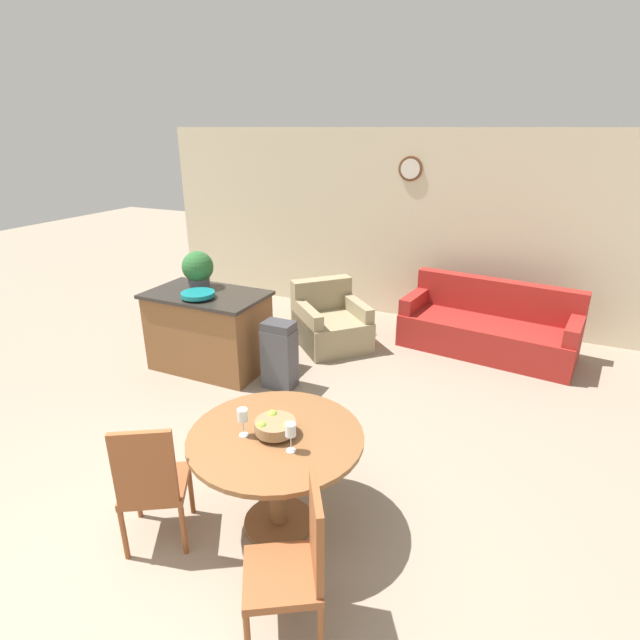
% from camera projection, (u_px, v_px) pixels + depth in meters
% --- Properties ---
extents(ground_plane, '(24.00, 24.00, 0.00)m').
position_uv_depth(ground_plane, '(166.00, 584.00, 3.16)').
color(ground_plane, gray).
extents(wall_back, '(8.00, 0.09, 2.70)m').
position_uv_depth(wall_back, '(408.00, 227.00, 7.21)').
color(wall_back, beige).
rests_on(wall_back, ground_plane).
extents(dining_table, '(1.20, 1.20, 0.77)m').
position_uv_depth(dining_table, '(276.00, 456.00, 3.42)').
color(dining_table, brown).
rests_on(dining_table, ground_plane).
extents(dining_chair_near_left, '(0.58, 0.58, 0.98)m').
position_uv_depth(dining_chair_near_left, '(151.00, 481.00, 3.29)').
color(dining_chair_near_left, brown).
rests_on(dining_chair_near_left, ground_plane).
extents(dining_chair_near_right, '(0.58, 0.58, 0.98)m').
position_uv_depth(dining_chair_near_right, '(296.00, 560.00, 2.69)').
color(dining_chair_near_right, brown).
rests_on(dining_chair_near_right, ground_plane).
extents(fruit_bowl, '(0.28, 0.28, 0.13)m').
position_uv_depth(fruit_bowl, '(275.00, 426.00, 3.33)').
color(fruit_bowl, olive).
rests_on(fruit_bowl, dining_table).
extents(wine_glass_left, '(0.07, 0.07, 0.20)m').
position_uv_depth(wine_glass_left, '(243.00, 416.00, 3.30)').
color(wine_glass_left, silver).
rests_on(wine_glass_left, dining_table).
extents(wine_glass_right, '(0.07, 0.07, 0.20)m').
position_uv_depth(wine_glass_right, '(291.00, 431.00, 3.14)').
color(wine_glass_right, silver).
rests_on(wine_glass_right, dining_table).
extents(kitchen_island, '(1.36, 0.82, 0.93)m').
position_uv_depth(kitchen_island, '(209.00, 331.00, 5.86)').
color(kitchen_island, brown).
rests_on(kitchen_island, ground_plane).
extents(teal_bowl, '(0.37, 0.37, 0.07)m').
position_uv_depth(teal_bowl, '(198.00, 294.00, 5.50)').
color(teal_bowl, '#147A7F').
rests_on(teal_bowl, kitchen_island).
extents(potted_plant, '(0.36, 0.36, 0.43)m').
position_uv_depth(potted_plant, '(198.00, 269.00, 5.81)').
color(potted_plant, '#4C4C51').
rests_on(potted_plant, kitchen_island).
extents(trash_bin, '(0.35, 0.25, 0.77)m').
position_uv_depth(trash_bin, '(279.00, 355.00, 5.43)').
color(trash_bin, '#47474C').
rests_on(trash_bin, ground_plane).
extents(couch, '(2.20, 1.11, 0.88)m').
position_uv_depth(couch, '(488.00, 329.00, 6.36)').
color(couch, maroon).
rests_on(couch, ground_plane).
extents(armchair, '(1.24, 1.24, 0.81)m').
position_uv_depth(armchair, '(330.00, 324.00, 6.57)').
color(armchair, '#998966').
rests_on(armchair, ground_plane).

